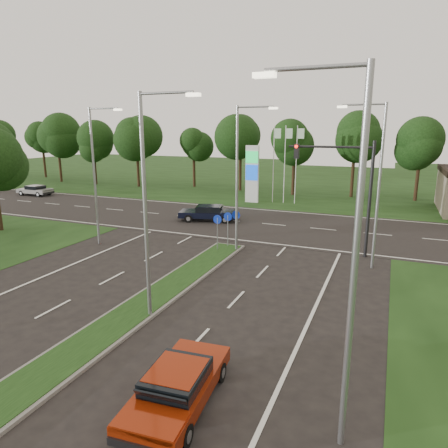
% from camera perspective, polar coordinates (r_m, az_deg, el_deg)
% --- Properties ---
extents(ground, '(160.00, 160.00, 0.00)m').
position_cam_1_polar(ground, '(14.07, -27.97, -21.24)').
color(ground, black).
rests_on(ground, ground).
extents(verge_far, '(160.00, 50.00, 0.02)m').
position_cam_1_polar(verge_far, '(63.11, 14.01, 6.07)').
color(verge_far, black).
rests_on(verge_far, ground).
extents(cross_road, '(160.00, 12.00, 0.02)m').
position_cam_1_polar(cross_road, '(33.25, 5.45, 0.06)').
color(cross_road, black).
rests_on(cross_road, ground).
extents(median_kerb, '(2.00, 26.00, 0.12)m').
position_cam_1_polar(median_kerb, '(16.38, -16.89, -14.79)').
color(median_kerb, slate).
rests_on(median_kerb, ground).
extents(streetlight_median_near, '(2.53, 0.22, 9.00)m').
position_cam_1_polar(streetlight_median_near, '(15.71, -10.67, 3.78)').
color(streetlight_median_near, gray).
rests_on(streetlight_median_near, ground).
extents(streetlight_median_far, '(2.53, 0.22, 9.00)m').
position_cam_1_polar(streetlight_median_far, '(24.60, 2.30, 7.42)').
color(streetlight_median_far, gray).
rests_on(streetlight_median_far, ground).
extents(streetlight_left_far, '(2.53, 0.22, 9.00)m').
position_cam_1_polar(streetlight_left_far, '(27.63, -17.79, 7.45)').
color(streetlight_left_far, gray).
rests_on(streetlight_left_far, ground).
extents(streetlight_right_far, '(2.53, 0.22, 9.00)m').
position_cam_1_polar(streetlight_right_far, '(23.06, 20.86, 6.15)').
color(streetlight_right_far, gray).
rests_on(streetlight_right_far, ground).
extents(streetlight_right_near, '(2.53, 0.22, 9.00)m').
position_cam_1_polar(streetlight_right_near, '(9.30, 17.11, -3.22)').
color(streetlight_right_near, gray).
rests_on(streetlight_right_near, ground).
extents(traffic_signal, '(5.10, 0.42, 7.00)m').
position_cam_1_polar(traffic_signal, '(25.20, 17.31, 5.99)').
color(traffic_signal, black).
rests_on(traffic_signal, ground).
extents(median_signs, '(1.16, 1.76, 2.38)m').
position_cam_1_polar(median_signs, '(25.89, 0.47, 0.17)').
color(median_signs, gray).
rests_on(median_signs, ground).
extents(gas_pylon, '(5.80, 1.26, 8.00)m').
position_cam_1_polar(gas_pylon, '(42.37, 4.34, 7.35)').
color(gas_pylon, silver).
rests_on(gas_pylon, ground).
extents(treeline_far, '(6.00, 6.00, 9.90)m').
position_cam_1_polar(treeline_far, '(47.80, 11.65, 12.17)').
color(treeline_far, black).
rests_on(treeline_far, ground).
extents(red_sedan, '(2.15, 4.46, 1.19)m').
position_cam_1_polar(red_sedan, '(12.16, -6.62, -21.89)').
color(red_sedan, maroon).
rests_on(red_sedan, ground).
extents(navy_sedan, '(5.16, 3.21, 1.32)m').
position_cam_1_polar(navy_sedan, '(34.00, -2.21, 1.64)').
color(navy_sedan, black).
rests_on(navy_sedan, ground).
extents(far_car_a, '(4.14, 1.83, 1.19)m').
position_cam_1_polar(far_car_a, '(52.20, -25.38, 4.41)').
color(far_car_a, gray).
rests_on(far_car_a, ground).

